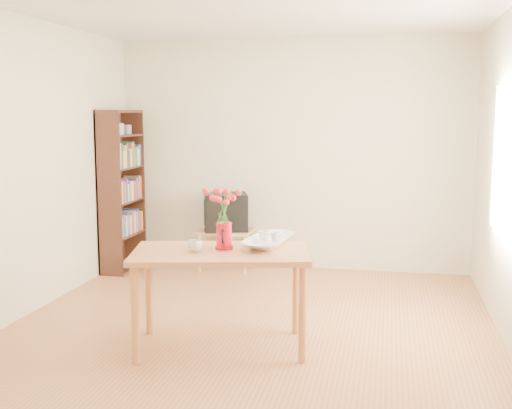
% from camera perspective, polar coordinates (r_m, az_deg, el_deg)
% --- Properties ---
extents(room, '(4.50, 4.50, 4.50)m').
position_cam_1_polar(room, '(5.09, -0.36, 2.89)').
color(room, '#9B5E37').
rests_on(room, ground).
extents(table, '(1.43, 1.01, 0.75)m').
position_cam_1_polar(table, '(4.81, -3.18, -5.18)').
color(table, '#AF663C').
rests_on(table, ground).
extents(tv_stand, '(0.60, 0.45, 0.46)m').
position_cam_1_polar(tv_stand, '(7.28, -2.70, -2.81)').
color(tv_stand, tan).
rests_on(tv_stand, ground).
extents(bookshelf, '(0.28, 0.70, 1.80)m').
position_cam_1_polar(bookshelf, '(7.38, -11.82, 0.73)').
color(bookshelf, black).
rests_on(bookshelf, ground).
extents(pitcher, '(0.14, 0.21, 0.20)m').
position_cam_1_polar(pitcher, '(4.83, -2.85, -2.89)').
color(pitcher, red).
rests_on(pitcher, table).
extents(flowers, '(0.23, 0.23, 0.33)m').
position_cam_1_polar(flowers, '(4.79, -2.88, 0.19)').
color(flowers, red).
rests_on(flowers, pitcher).
extents(mug, '(0.16, 0.16, 0.09)m').
position_cam_1_polar(mug, '(4.76, -5.42, -3.70)').
color(mug, white).
rests_on(mug, table).
extents(bowl, '(0.50, 0.50, 0.41)m').
position_cam_1_polar(bowl, '(4.92, 1.16, -1.33)').
color(bowl, white).
rests_on(bowl, table).
extents(teacup_a, '(0.11, 0.11, 0.07)m').
position_cam_1_polar(teacup_a, '(4.93, 0.70, -1.76)').
color(teacup_a, white).
rests_on(teacup_a, bowl).
extents(teacup_b, '(0.09, 0.09, 0.06)m').
position_cam_1_polar(teacup_b, '(4.94, 1.72, -1.80)').
color(teacup_b, white).
rests_on(teacup_b, bowl).
extents(television, '(0.58, 0.56, 0.41)m').
position_cam_1_polar(television, '(7.24, -2.69, -0.59)').
color(television, black).
rests_on(television, tv_stand).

